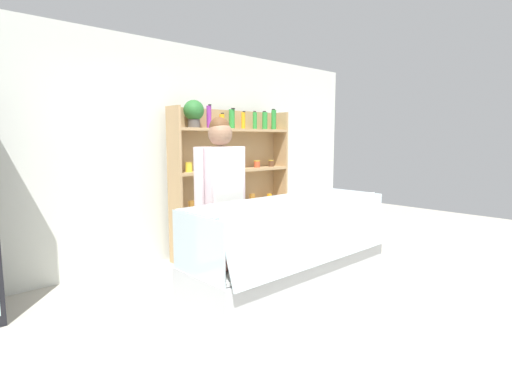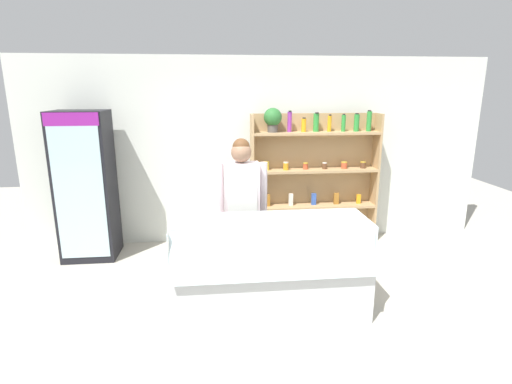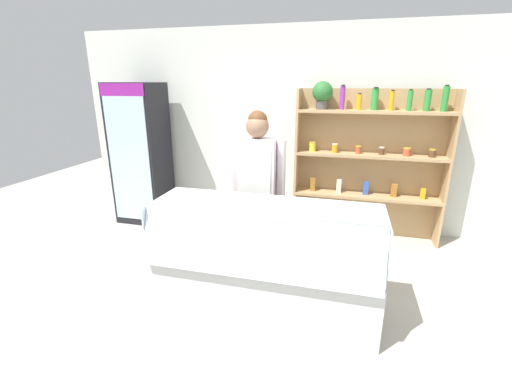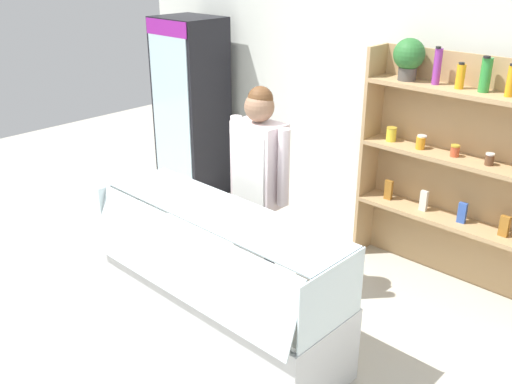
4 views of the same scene
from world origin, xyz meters
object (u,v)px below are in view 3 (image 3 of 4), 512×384
shelving_unit (365,153)px  shop_clerk (257,181)px  deli_display_case (264,279)px  drinks_fridge (141,154)px

shelving_unit → shop_clerk: (-1.09, -1.24, -0.10)m
shelving_unit → shop_clerk: bearing=-131.4°
deli_display_case → drinks_fridge: bearing=142.8°
deli_display_case → shop_clerk: shop_clerk is taller
drinks_fridge → shop_clerk: size_ratio=1.15×
shelving_unit → shop_clerk: size_ratio=1.16×
drinks_fridge → deli_display_case: drinks_fridge is taller
drinks_fridge → shop_clerk: 2.25m
shelving_unit → deli_display_case: bearing=-114.4°
drinks_fridge → deli_display_case: (2.23, -1.69, -0.68)m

